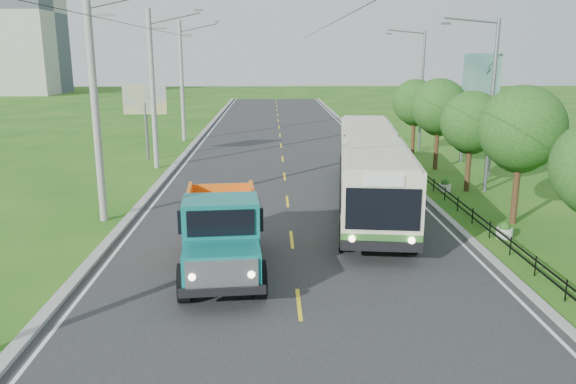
{
  "coord_description": "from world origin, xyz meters",
  "views": [
    {
      "loc": [
        -0.78,
        -15.33,
        7.19
      ],
      "look_at": [
        -0.14,
        6.31,
        1.9
      ],
      "focal_mm": 35.0,
      "sensor_mm": 36.0,
      "label": 1
    }
  ],
  "objects_px": {
    "planter_far": "(409,159)",
    "billboard_right": "(480,85)",
    "pole_far": "(182,81)",
    "tree_third": "(521,133)",
    "planter_near": "(504,231)",
    "dump_truck": "(221,227)",
    "streetlight_mid": "(489,100)",
    "billboard_left": "(145,105)",
    "streetlight_far": "(420,86)",
    "tree_fourth": "(471,125)",
    "tree_back": "(415,104)",
    "bus": "(370,163)",
    "planter_mid": "(445,186)",
    "pole_mid": "(153,89)",
    "pole_near": "(96,106)",
    "tree_fifth": "(439,109)"
  },
  "relations": [
    {
      "from": "pole_near",
      "to": "tree_fourth",
      "type": "relative_size",
      "value": 1.85
    },
    {
      "from": "pole_far",
      "to": "planter_far",
      "type": "xyz_separation_m",
      "value": [
        16.86,
        -11.0,
        -4.81
      ]
    },
    {
      "from": "tree_fourth",
      "to": "streetlight_far",
      "type": "xyz_separation_m",
      "value": [
        0.79,
        13.86,
        1.32
      ]
    },
    {
      "from": "pole_near",
      "to": "planter_far",
      "type": "height_order",
      "value": "pole_near"
    },
    {
      "from": "tree_back",
      "to": "dump_truck",
      "type": "height_order",
      "value": "tree_back"
    },
    {
      "from": "tree_back",
      "to": "streetlight_far",
      "type": "xyz_separation_m",
      "value": [
        0.79,
        1.86,
        1.25
      ]
    },
    {
      "from": "pole_near",
      "to": "planter_near",
      "type": "distance_m",
      "value": 17.79
    },
    {
      "from": "tree_fourth",
      "to": "planter_near",
      "type": "height_order",
      "value": "tree_fourth"
    },
    {
      "from": "tree_back",
      "to": "planter_far",
      "type": "distance_m",
      "value": 5.48
    },
    {
      "from": "pole_near",
      "to": "tree_fourth",
      "type": "distance_m",
      "value": 18.89
    },
    {
      "from": "tree_third",
      "to": "planter_near",
      "type": "distance_m",
      "value": 4.46
    },
    {
      "from": "planter_far",
      "to": "billboard_left",
      "type": "relative_size",
      "value": 0.13
    },
    {
      "from": "dump_truck",
      "to": "streetlight_mid",
      "type": "bearing_deg",
      "value": 35.74
    },
    {
      "from": "tree_fourth",
      "to": "planter_near",
      "type": "xyz_separation_m",
      "value": [
        -1.26,
        -8.14,
        -3.3
      ]
    },
    {
      "from": "streetlight_far",
      "to": "tree_back",
      "type": "bearing_deg",
      "value": -112.92
    },
    {
      "from": "planter_mid",
      "to": "bus",
      "type": "relative_size",
      "value": 0.04
    },
    {
      "from": "streetlight_mid",
      "to": "tree_fifth",
      "type": "bearing_deg",
      "value": 97.29
    },
    {
      "from": "tree_back",
      "to": "streetlight_mid",
      "type": "bearing_deg",
      "value": -86.3
    },
    {
      "from": "pole_far",
      "to": "tree_fifth",
      "type": "xyz_separation_m",
      "value": [
        18.12,
        -12.86,
        -1.24
      ]
    },
    {
      "from": "pole_mid",
      "to": "billboard_right",
      "type": "xyz_separation_m",
      "value": [
        20.56,
        -1.0,
        0.25
      ]
    },
    {
      "from": "planter_far",
      "to": "tree_fourth",
      "type": "bearing_deg",
      "value": -80.92
    },
    {
      "from": "tree_fourth",
      "to": "bus",
      "type": "bearing_deg",
      "value": -156.11
    },
    {
      "from": "tree_fifth",
      "to": "pole_mid",
      "type": "bearing_deg",
      "value": 177.29
    },
    {
      "from": "tree_back",
      "to": "dump_truck",
      "type": "bearing_deg",
      "value": -117.79
    },
    {
      "from": "pole_near",
      "to": "tree_fifth",
      "type": "xyz_separation_m",
      "value": [
        18.12,
        11.14,
        -1.24
      ]
    },
    {
      "from": "billboard_left",
      "to": "streetlight_far",
      "type": "bearing_deg",
      "value": 11.23
    },
    {
      "from": "billboard_left",
      "to": "tree_back",
      "type": "bearing_deg",
      "value": 6.31
    },
    {
      "from": "billboard_right",
      "to": "pole_mid",
      "type": "bearing_deg",
      "value": 177.22
    },
    {
      "from": "tree_fifth",
      "to": "tree_third",
      "type": "bearing_deg",
      "value": -90.0
    },
    {
      "from": "planter_far",
      "to": "billboard_right",
      "type": "relative_size",
      "value": 0.09
    },
    {
      "from": "planter_mid",
      "to": "bus",
      "type": "bearing_deg",
      "value": -151.89
    },
    {
      "from": "tree_fifth",
      "to": "dump_truck",
      "type": "bearing_deg",
      "value": -125.32
    },
    {
      "from": "streetlight_mid",
      "to": "planter_near",
      "type": "relative_size",
      "value": 13.54
    },
    {
      "from": "pole_far",
      "to": "streetlight_far",
      "type": "distance_m",
      "value": 19.56
    },
    {
      "from": "tree_back",
      "to": "dump_truck",
      "type": "relative_size",
      "value": 0.8
    },
    {
      "from": "streetlight_far",
      "to": "bus",
      "type": "bearing_deg",
      "value": -111.88
    },
    {
      "from": "pole_near",
      "to": "planter_far",
      "type": "xyz_separation_m",
      "value": [
        16.86,
        13.0,
        -4.81
      ]
    },
    {
      "from": "planter_mid",
      "to": "planter_far",
      "type": "relative_size",
      "value": 1.0
    },
    {
      "from": "pole_mid",
      "to": "planter_mid",
      "type": "distance_m",
      "value": 18.88
    },
    {
      "from": "dump_truck",
      "to": "planter_mid",
      "type": "bearing_deg",
      "value": 40.57
    },
    {
      "from": "tree_back",
      "to": "planter_near",
      "type": "xyz_separation_m",
      "value": [
        -1.26,
        -20.14,
        -3.37
      ]
    },
    {
      "from": "billboard_right",
      "to": "streetlight_far",
      "type": "bearing_deg",
      "value": 101.71
    },
    {
      "from": "planter_far",
      "to": "billboard_right",
      "type": "xyz_separation_m",
      "value": [
        3.7,
        -2.0,
        5.06
      ]
    },
    {
      "from": "tree_third",
      "to": "planter_near",
      "type": "height_order",
      "value": "tree_third"
    },
    {
      "from": "pole_far",
      "to": "billboard_right",
      "type": "relative_size",
      "value": 1.37
    },
    {
      "from": "billboard_left",
      "to": "billboard_right",
      "type": "bearing_deg",
      "value": -10.4
    },
    {
      "from": "billboard_left",
      "to": "bus",
      "type": "distance_m",
      "value": 18.48
    },
    {
      "from": "tree_fifth",
      "to": "tree_back",
      "type": "distance_m",
      "value": 6.0
    },
    {
      "from": "pole_mid",
      "to": "billboard_right",
      "type": "height_order",
      "value": "pole_mid"
    },
    {
      "from": "pole_near",
      "to": "planter_mid",
      "type": "xyz_separation_m",
      "value": [
        16.86,
        5.0,
        -4.81
      ]
    }
  ]
}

